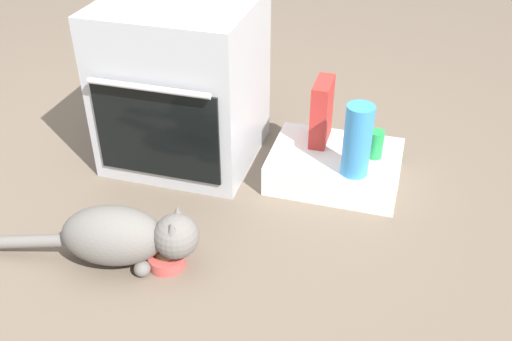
% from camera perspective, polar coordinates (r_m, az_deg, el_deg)
% --- Properties ---
extents(ground, '(8.00, 8.00, 0.00)m').
position_cam_1_polar(ground, '(2.40, -11.02, -3.30)').
color(ground, '#6B5B4C').
extents(oven, '(0.62, 0.63, 0.71)m').
position_cam_1_polar(oven, '(2.53, -7.27, 8.62)').
color(oven, '#B7BABF').
rests_on(oven, ground).
extents(pantry_cabinet, '(0.54, 0.40, 0.13)m').
position_cam_1_polar(pantry_cabinet, '(2.49, 7.83, 0.43)').
color(pantry_cabinet, white).
rests_on(pantry_cabinet, ground).
extents(food_bowl, '(0.14, 0.14, 0.08)m').
position_cam_1_polar(food_bowl, '(2.09, -8.87, -8.64)').
color(food_bowl, '#C64C47').
rests_on(food_bowl, ground).
extents(cat, '(0.76, 0.28, 0.23)m').
position_cam_1_polar(cat, '(2.07, -12.97, -6.33)').
color(cat, slate).
rests_on(cat, ground).
extents(soda_can, '(0.07, 0.07, 0.12)m').
position_cam_1_polar(soda_can, '(2.43, 11.77, 2.58)').
color(soda_can, green).
rests_on(soda_can, pantry_cabinet).
extents(cereal_box, '(0.07, 0.18, 0.28)m').
position_cam_1_polar(cereal_box, '(2.47, 6.54, 5.82)').
color(cereal_box, '#B72D28').
rests_on(cereal_box, pantry_cabinet).
extents(water_bottle, '(0.11, 0.11, 0.30)m').
position_cam_1_polar(water_bottle, '(2.26, 10.03, 2.94)').
color(water_bottle, '#388CD1').
rests_on(water_bottle, pantry_cabinet).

